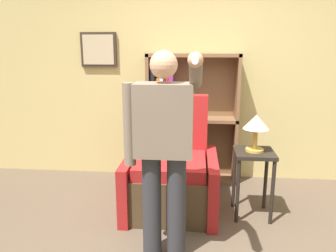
{
  "coord_description": "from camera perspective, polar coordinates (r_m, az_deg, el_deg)",
  "views": [
    {
      "loc": [
        -0.07,
        -2.09,
        1.65
      ],
      "look_at": [
        -0.32,
        0.64,
        0.99
      ],
      "focal_mm": 35.0,
      "sensor_mm": 36.0,
      "label": 1
    }
  ],
  "objects": [
    {
      "name": "person_standing",
      "position": [
        2.46,
        -0.8,
        -3.34
      ],
      "size": [
        0.58,
        0.78,
        1.63
      ],
      "color": "#2D2D33",
      "rests_on": "ground_plane"
    },
    {
      "name": "wall_back",
      "position": [
        4.13,
        6.19,
        9.99
      ],
      "size": [
        8.0,
        0.11,
        2.8
      ],
      "color": "tan",
      "rests_on": "ground_plane"
    },
    {
      "name": "table_lamp",
      "position": [
        3.21,
        15.1,
        0.21
      ],
      "size": [
        0.25,
        0.25,
        0.36
      ],
      "color": "gold",
      "rests_on": "side_table"
    },
    {
      "name": "armchair",
      "position": [
        3.44,
        0.63,
        -8.45
      ],
      "size": [
        0.93,
        0.89,
        1.16
      ],
      "color": "#4C3823",
      "rests_on": "ground_plane"
    },
    {
      "name": "side_table",
      "position": [
        3.33,
        14.67,
        -6.71
      ],
      "size": [
        0.38,
        0.38,
        0.67
      ],
      "color": "black",
      "rests_on": "ground_plane"
    },
    {
      "name": "bookcase",
      "position": [
        4.06,
        2.29,
        1.03
      ],
      "size": [
        1.11,
        0.28,
        1.58
      ],
      "color": "brown",
      "rests_on": "ground_plane"
    }
  ]
}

